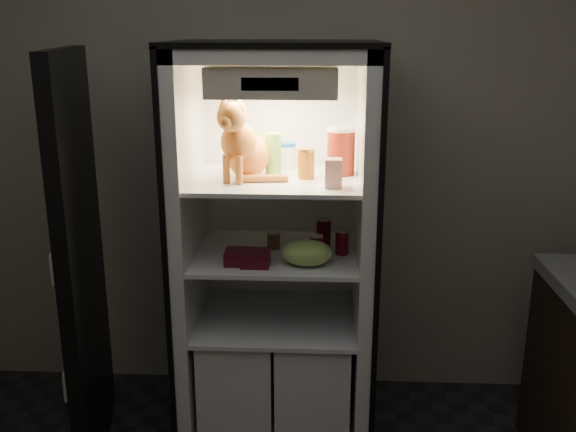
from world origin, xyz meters
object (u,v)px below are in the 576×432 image
soda_can_c (316,247)px  berry_box_left (239,257)px  soda_can_b (342,242)px  grape_bag (307,253)px  pepper_jar (341,151)px  cream_carton (333,173)px  soda_can_a (324,232)px  mayo_tub (287,155)px  berry_box_right (255,258)px  salsa_jar (306,163)px  parmesan_shaker (273,154)px  condiment_jar (274,240)px  refrigerator (277,276)px  tabby_cat (243,147)px

soda_can_c → berry_box_left: bearing=-168.3°
soda_can_b → grape_bag: same height
soda_can_c → pepper_jar: bearing=58.1°
pepper_jar → cream_carton: pepper_jar is taller
soda_can_a → mayo_tub: bearing=156.6°
berry_box_left → berry_box_right: (0.07, -0.02, 0.00)m
salsa_jar → grape_bag: bearing=-86.2°
mayo_tub → soda_can_a: mayo_tub is taller
grape_bag → pepper_jar: bearing=59.2°
mayo_tub → pepper_jar: bearing=-25.1°
soda_can_b → cream_carton: bearing=-106.8°
parmesan_shaker → salsa_jar: size_ratio=1.41×
pepper_jar → condiment_jar: size_ratio=2.52×
mayo_tub → condiment_jar: (-0.05, -0.15, -0.37)m
soda_can_a → grape_bag: bearing=-104.5°
pepper_jar → grape_bag: bearing=-120.8°
berry_box_right → cream_carton: bearing=0.5°
soda_can_b → berry_box_left: soda_can_b is taller
pepper_jar → condiment_jar: bearing=-174.6°
refrigerator → tabby_cat: (-0.14, -0.10, 0.64)m
refrigerator → mayo_tub: refrigerator is taller
salsa_jar → soda_can_a: 0.38m
mayo_tub → berry_box_right: (-0.11, -0.37, -0.38)m
soda_can_b → parmesan_shaker: bearing=167.2°
soda_can_a → parmesan_shaker: bearing=-165.5°
berry_box_left → berry_box_right: berry_box_right is taller
condiment_jar → berry_box_right: (-0.06, -0.22, -0.01)m
cream_carton → grape_bag: (-0.11, 0.01, -0.35)m
parmesan_shaker → soda_can_a: 0.45m
berry_box_left → salsa_jar: bearing=27.8°
mayo_tub → soda_can_b: bearing=-38.6°
refrigerator → pepper_jar: bearing=1.5°
berry_box_right → tabby_cat: bearing=112.9°
condiment_jar → grape_bag: (0.16, -0.21, 0.01)m
salsa_jar → condiment_jar: (-0.15, 0.06, -0.37)m
salsa_jar → soda_can_c: (0.05, -0.08, -0.36)m
parmesan_shaker → grape_bag: parmesan_shaker is taller
soda_can_b → berry_box_left: bearing=-162.3°
refrigerator → soda_can_b: refrigerator is taller
refrigerator → berry_box_left: 0.33m
parmesan_shaker → soda_can_b: (0.31, -0.07, -0.39)m
pepper_jar → berry_box_left: size_ratio=1.80×
mayo_tub → tabby_cat: bearing=-127.8°
soda_can_b → berry_box_left: (-0.45, -0.14, -0.03)m
soda_can_a → soda_can_b: size_ratio=1.13×
grape_bag → berry_box_left: grape_bag is taller
soda_can_a → soda_can_b: soda_can_a is taller
cream_carton → berry_box_left: (-0.40, 0.01, -0.38)m
cream_carton → berry_box_left: bearing=178.0°
tabby_cat → pepper_jar: size_ratio=1.77×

